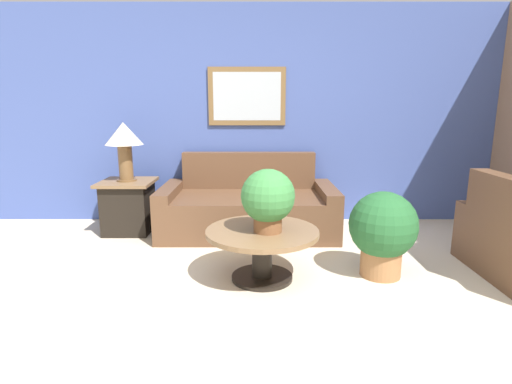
{
  "coord_description": "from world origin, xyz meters",
  "views": [
    {
      "loc": [
        -0.08,
        -2.32,
        1.42
      ],
      "look_at": [
        -0.1,
        1.53,
        0.59
      ],
      "focal_mm": 28.0,
      "sensor_mm": 36.0,
      "label": 1
    }
  ],
  "objects_px": {
    "side_table": "(131,206)",
    "table_lamp": "(126,140)",
    "potted_plant_on_table": "(270,198)",
    "potted_plant_floor": "(385,230)",
    "couch_main": "(250,208)",
    "coffee_table": "(264,243)"
  },
  "relations": [
    {
      "from": "side_table",
      "to": "table_lamp",
      "type": "distance_m",
      "value": 0.76
    },
    {
      "from": "coffee_table",
      "to": "side_table",
      "type": "height_order",
      "value": "side_table"
    },
    {
      "from": "side_table",
      "to": "potted_plant_floor",
      "type": "bearing_deg",
      "value": -25.95
    },
    {
      "from": "couch_main",
      "to": "potted_plant_floor",
      "type": "height_order",
      "value": "couch_main"
    },
    {
      "from": "coffee_table",
      "to": "side_table",
      "type": "xyz_separation_m",
      "value": [
        -1.51,
        1.3,
        -0.01
      ]
    },
    {
      "from": "couch_main",
      "to": "potted_plant_floor",
      "type": "xyz_separation_m",
      "value": [
        1.15,
        -1.23,
        0.13
      ]
    },
    {
      "from": "side_table",
      "to": "potted_plant_on_table",
      "type": "bearing_deg",
      "value": -40.81
    },
    {
      "from": "table_lamp",
      "to": "coffee_table",
      "type": "bearing_deg",
      "value": -40.72
    },
    {
      "from": "couch_main",
      "to": "coffee_table",
      "type": "relative_size",
      "value": 2.1
    },
    {
      "from": "coffee_table",
      "to": "potted_plant_on_table",
      "type": "relative_size",
      "value": 1.83
    },
    {
      "from": "potted_plant_on_table",
      "to": "potted_plant_floor",
      "type": "bearing_deg",
      "value": 6.73
    },
    {
      "from": "couch_main",
      "to": "coffee_table",
      "type": "xyz_separation_m",
      "value": [
        0.14,
        -1.3,
        0.03
      ]
    },
    {
      "from": "coffee_table",
      "to": "table_lamp",
      "type": "xyz_separation_m",
      "value": [
        -1.51,
        1.3,
        0.75
      ]
    },
    {
      "from": "table_lamp",
      "to": "potted_plant_on_table",
      "type": "height_order",
      "value": "table_lamp"
    },
    {
      "from": "potted_plant_on_table",
      "to": "potted_plant_floor",
      "type": "distance_m",
      "value": 1.02
    },
    {
      "from": "table_lamp",
      "to": "couch_main",
      "type": "bearing_deg",
      "value": 0.07
    },
    {
      "from": "couch_main",
      "to": "side_table",
      "type": "height_order",
      "value": "couch_main"
    },
    {
      "from": "side_table",
      "to": "potted_plant_on_table",
      "type": "xyz_separation_m",
      "value": [
        1.56,
        -1.34,
        0.4
      ]
    },
    {
      "from": "potted_plant_floor",
      "to": "coffee_table",
      "type": "bearing_deg",
      "value": -175.91
    },
    {
      "from": "table_lamp",
      "to": "side_table",
      "type": "bearing_deg",
      "value": 0.0
    },
    {
      "from": "side_table",
      "to": "potted_plant_floor",
      "type": "height_order",
      "value": "potted_plant_floor"
    },
    {
      "from": "side_table",
      "to": "table_lamp",
      "type": "relative_size",
      "value": 0.92
    }
  ]
}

